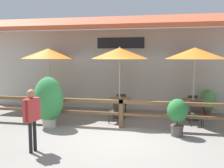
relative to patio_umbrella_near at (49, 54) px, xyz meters
name	(u,v)px	position (x,y,z in m)	size (l,w,h in m)	color
ground_plane	(116,137)	(3.32, -2.63, -2.52)	(60.00, 60.00, 0.00)	gray
building_facade	(132,62)	(3.32, 1.47, -0.35)	(14.28, 1.49, 4.23)	#BCB7A8
patio_railing	(121,108)	(3.32, -1.58, -1.82)	(10.40, 0.14, 0.95)	brown
patio_umbrella_near	(49,54)	(0.00, 0.00, 0.00)	(2.23, 2.23, 2.77)	#B7B2A8
dining_table_near	(50,99)	(0.00, 0.00, -1.91)	(0.91, 0.91, 0.77)	olive
chair_near_streetside	(43,105)	(0.03, -0.68, -2.05)	(0.49, 0.49, 0.84)	#332D28
chair_near_wallside	(56,99)	(-0.04, 0.68, -2.05)	(0.51, 0.51, 0.84)	#332D28
patio_umbrella_middle	(120,53)	(3.03, -0.21, 0.00)	(2.23, 2.23, 2.77)	#B7B2A8
dining_table_middle	(119,102)	(3.03, -0.21, -1.91)	(0.91, 0.91, 0.77)	olive
chair_middle_streetside	(117,110)	(3.05, -0.96, -2.05)	(0.51, 0.51, 0.84)	#332D28
chair_middle_wallside	(121,102)	(2.98, 0.54, -2.05)	(0.49, 0.49, 0.84)	#332D28
patio_umbrella_far	(195,53)	(5.83, 0.00, 0.00)	(2.23, 2.23, 2.77)	#B7B2A8
dining_table_far	(193,104)	(5.83, 0.00, -1.91)	(0.91, 0.91, 0.77)	olive
chair_far_streetside	(197,112)	(5.87, -0.73, -2.05)	(0.42, 0.42, 0.84)	#332D28
chair_far_wallside	(191,104)	(5.86, 0.73, -2.05)	(0.50, 0.50, 0.84)	#332D28
potted_plant_corner_fern	(49,101)	(0.89, -1.97, -1.60)	(1.01, 0.91, 1.72)	#B7AD99
potted_plant_broad_leaf	(177,114)	(5.13, -2.11, -1.84)	(0.63, 0.56, 1.14)	#564C47
potted_plant_entrance_palm	(208,101)	(6.52, 0.92, -1.94)	(0.63, 0.57, 1.07)	brown
pedestrian	(32,112)	(1.47, -4.15, -1.49)	(0.28, 0.56, 1.60)	black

